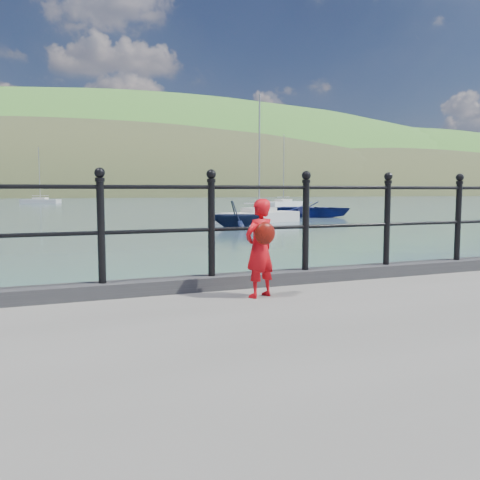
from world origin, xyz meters
name	(u,v)px	position (x,y,z in m)	size (l,w,h in m)	color
ground	(255,364)	(0.00, 0.00, 0.00)	(600.00, 600.00, 0.00)	#2D4251
kerb	(260,279)	(0.00, -0.15, 1.07)	(60.00, 0.30, 0.15)	#28282B
railing	(260,215)	(0.00, -0.15, 1.82)	(18.11, 0.11, 1.20)	black
far_shore	(128,242)	(38.34, 239.41, -22.57)	(830.00, 200.00, 156.00)	#333A21
child	(260,247)	(-0.28, -0.75, 1.52)	(0.44, 0.37, 1.03)	red
launch_blue	(314,209)	(18.43, 30.26, 0.62)	(4.30, 6.02, 1.25)	navy
launch_navy	(236,215)	(7.93, 20.76, 0.78)	(2.55, 2.95, 1.55)	black
sailboat_deep	(40,201)	(-1.56, 87.13, 0.34)	(6.69, 4.88, 9.64)	beige
sailboat_near	(259,218)	(11.37, 25.24, 0.34)	(6.45, 3.89, 8.59)	silver
sailboat_far	(283,204)	(28.25, 55.04, 0.34)	(6.85, 5.10, 9.72)	white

